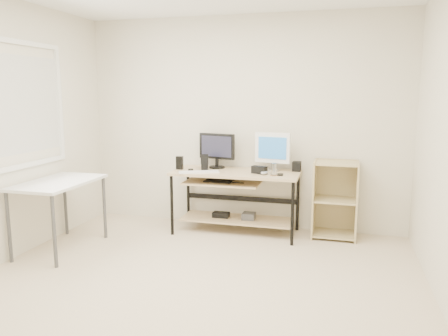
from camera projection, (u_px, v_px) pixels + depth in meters
The scene contains 16 objects.
room at pixel (174, 136), 3.58m from camera, with size 4.01×4.01×2.62m.
desk at pixel (234, 189), 5.22m from camera, with size 1.50×0.65×0.75m.
side_table at pixel (59, 188), 4.62m from camera, with size 0.60×1.00×0.75m.
shelf_unit at pixel (335, 199), 5.09m from camera, with size 0.50×0.40×0.90m.
black_monitor at pixel (217, 148), 5.38m from camera, with size 0.47×0.20×0.43m.
white_imac at pixel (273, 149), 5.17m from camera, with size 0.43×0.14×0.46m.
keyboard at pixel (199, 172), 5.10m from camera, with size 0.47×0.13×0.02m, color white.
mouse at pixel (264, 173), 4.98m from camera, with size 0.08×0.12×0.04m, color #ABABB0.
center_speaker at pixel (259, 170), 5.03m from camera, with size 0.18×0.08×0.09m, color black.
speaker_left at pixel (205, 162), 5.27m from camera, with size 0.12×0.12×0.19m.
speaker_right at pixel (297, 166), 5.19m from camera, with size 0.10×0.10×0.12m, color black.
audio_controller at pixel (180, 163), 5.31m from camera, with size 0.08×0.05×0.16m, color black.
volume_puck at pixel (191, 170), 5.21m from camera, with size 0.06×0.06×0.03m, color black.
smartphone at pixel (280, 175), 4.95m from camera, with size 0.06×0.12×0.01m, color black.
coaster at pixel (274, 175), 4.92m from camera, with size 0.09×0.09×0.01m, color #A27449.
drinking_glass at pixel (274, 169), 4.91m from camera, with size 0.07×0.07×0.13m, color white.
Camera 1 is at (1.20, -3.30, 1.67)m, focal length 35.00 mm.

